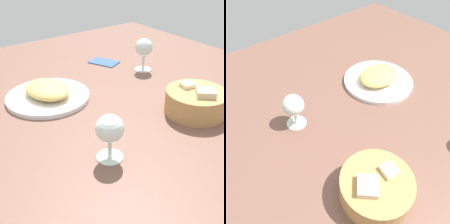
{
  "view_description": "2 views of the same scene",
  "coord_description": "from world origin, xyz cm",
  "views": [
    {
      "loc": [
        68.3,
        -49.1,
        44.67
      ],
      "look_at": [
        11.06,
        -6.02,
        3.26
      ],
      "focal_mm": 49.68,
      "sensor_mm": 36.0,
      "label": 1
    },
    {
      "loc": [
        43.34,
        29.22,
        53.47
      ],
      "look_at": [
        12.94,
        -7.27,
        5.08
      ],
      "focal_mm": 36.35,
      "sensor_mm": 36.0,
      "label": 2
    }
  ],
  "objects": [
    {
      "name": "ground_plane",
      "position": [
        0.0,
        0.0,
        -1.0
      ],
      "size": [
        140.0,
        140.0,
        2.0
      ],
      "primitive_type": "cube",
      "color": "brown"
    },
    {
      "name": "bread_basket",
      "position": [
        21.02,
        16.07,
        3.57
      ],
      "size": [
        17.09,
        17.09,
        8.46
      ],
      "color": "tan",
      "rests_on": "ground_plane"
    },
    {
      "name": "omelette",
      "position": [
        -11.92,
        -13.57,
        3.34
      ],
      "size": [
        17.19,
        13.32,
        3.87
      ],
      "primitive_type": "ellipsoid",
      "rotation": [
        0.0,
        0.0,
        0.09
      ],
      "color": "#E0B65E",
      "rests_on": "plate"
    },
    {
      "name": "plate",
      "position": [
        -11.92,
        -13.57,
        0.7
      ],
      "size": [
        25.59,
        25.59,
        1.4
      ],
      "primitive_type": "cylinder",
      "color": "white",
      "rests_on": "ground_plane"
    },
    {
      "name": "wine_glass_near",
      "position": [
        22.98,
        -15.6,
        7.27
      ],
      "size": [
        6.49,
        6.49,
        11.17
      ],
      "color": "silver",
      "rests_on": "ground_plane"
    },
    {
      "name": "wine_glass_far",
      "position": [
        -11.97,
        25.87,
        8.0
      ],
      "size": [
        6.46,
        6.46,
        12.03
      ],
      "color": "silver",
      "rests_on": "ground_plane"
    },
    {
      "name": "lettuce_garnish",
      "position": [
        -18.26,
        -11.78,
        1.95
      ],
      "size": [
        3.96,
        3.96,
        1.11
      ],
      "primitive_type": "cone",
      "color": "#38802D",
      "rests_on": "plate"
    },
    {
      "name": "folded_napkin",
      "position": [
        -26.78,
        18.51,
        0.4
      ],
      "size": [
        12.9,
        10.86,
        0.8
      ],
      "primitive_type": "cube",
      "rotation": [
        0.0,
        0.0,
        0.42
      ],
      "color": "#345496",
      "rests_on": "ground_plane"
    }
  ]
}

